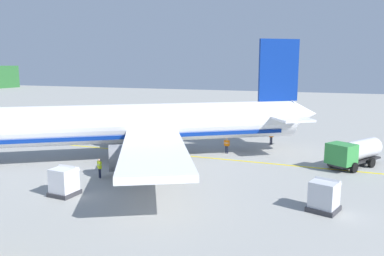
{
  "coord_description": "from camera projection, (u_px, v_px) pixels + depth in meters",
  "views": [
    {
      "loc": [
        -15.51,
        4.46,
        9.17
      ],
      "look_at": [
        18.5,
        17.64,
        3.09
      ],
      "focal_mm": 35.25,
      "sensor_mm": 36.0,
      "label": 1
    }
  ],
  "objects": [
    {
      "name": "crew_loader_left",
      "position": [
        271.0,
        136.0,
        44.04
      ],
      "size": [
        0.47,
        0.5,
        1.78
      ],
      "color": "#191E33",
      "rests_on": "ground"
    },
    {
      "name": "service_truck_fuel",
      "position": [
        354.0,
        152.0,
        34.26
      ],
      "size": [
        6.34,
        5.04,
        2.4
      ],
      "color": "#338C3F",
      "rests_on": "ground"
    },
    {
      "name": "cargo_container_near",
      "position": [
        64.0,
        182.0,
        26.8
      ],
      "size": [
        1.84,
        1.84,
        2.11
      ],
      "color": "#333338",
      "rests_on": "ground"
    },
    {
      "name": "crew_marshaller",
      "position": [
        227.0,
        145.0,
        39.56
      ],
      "size": [
        0.24,
        0.63,
        1.62
      ],
      "color": "#191E33",
      "rests_on": "ground"
    },
    {
      "name": "crew_loader_right",
      "position": [
        100.0,
        167.0,
        30.93
      ],
      "size": [
        0.43,
        0.55,
        1.61
      ],
      "color": "#191E33",
      "rests_on": "ground"
    },
    {
      "name": "airliner_foreground",
      "position": [
        128.0,
        125.0,
        37.21
      ],
      "size": [
        31.01,
        36.4,
        11.9
      ],
      "color": "white",
      "rests_on": "ground"
    },
    {
      "name": "apron_guide_line",
      "position": [
        181.0,
        155.0,
        38.81
      ],
      "size": [
        0.3,
        60.0,
        0.01
      ],
      "primitive_type": "cube",
      "color": "yellow",
      "rests_on": "ground"
    },
    {
      "name": "cargo_container_far",
      "position": [
        324.0,
        196.0,
        23.9
      ],
      "size": [
        2.21,
        2.21,
        2.07
      ],
      "color": "#333338",
      "rests_on": "ground"
    }
  ]
}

